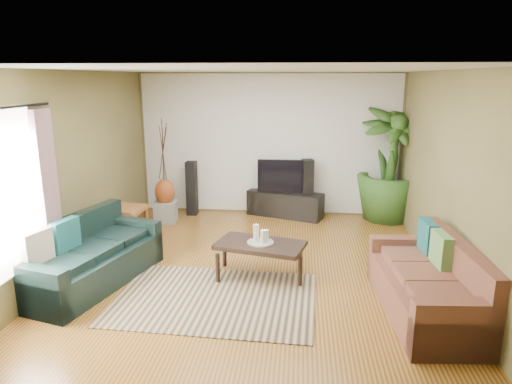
# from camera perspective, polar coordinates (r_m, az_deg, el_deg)

# --- Properties ---
(floor) EXTENTS (5.50, 5.50, 0.00)m
(floor) POSITION_cam_1_polar(r_m,az_deg,el_deg) (6.51, -0.17, -9.43)
(floor) COLOR #9B6828
(floor) RESTS_ON ground
(ceiling) EXTENTS (5.50, 5.50, 0.00)m
(ceiling) POSITION_cam_1_polar(r_m,az_deg,el_deg) (5.97, -0.19, 15.07)
(ceiling) COLOR white
(ceiling) RESTS_ON ground
(wall_back) EXTENTS (5.00, 0.00, 5.00)m
(wall_back) POSITION_cam_1_polar(r_m,az_deg,el_deg) (8.80, 1.64, 5.95)
(wall_back) COLOR olive
(wall_back) RESTS_ON ground
(wall_front) EXTENTS (5.00, 0.00, 5.00)m
(wall_front) POSITION_cam_1_polar(r_m,az_deg,el_deg) (3.48, -4.80, -7.07)
(wall_front) COLOR olive
(wall_front) RESTS_ON ground
(wall_left) EXTENTS (0.00, 5.50, 5.50)m
(wall_left) POSITION_cam_1_polar(r_m,az_deg,el_deg) (6.81, -21.62, 2.54)
(wall_left) COLOR olive
(wall_left) RESTS_ON ground
(wall_right) EXTENTS (0.00, 5.50, 5.50)m
(wall_right) POSITION_cam_1_polar(r_m,az_deg,el_deg) (6.36, 22.86, 1.64)
(wall_right) COLOR olive
(wall_right) RESTS_ON ground
(backwall_panel) EXTENTS (4.90, 0.00, 4.90)m
(backwall_panel) POSITION_cam_1_polar(r_m,az_deg,el_deg) (8.79, 1.63, 5.94)
(backwall_panel) COLOR white
(backwall_panel) RESTS_ON ground
(window_pane) EXTENTS (0.00, 1.80, 1.80)m
(window_pane) POSITION_cam_1_polar(r_m,az_deg,el_deg) (5.45, -29.00, -0.42)
(window_pane) COLOR white
(window_pane) RESTS_ON ground
(curtain_far) EXTENTS (0.08, 0.35, 2.20)m
(curtain_far) POSITION_cam_1_polar(r_m,az_deg,el_deg) (6.10, -24.43, -0.95)
(curtain_far) COLOR gray
(curtain_far) RESTS_ON ground
(sofa_left) EXTENTS (1.35, 2.16, 0.85)m
(sofa_left) POSITION_cam_1_polar(r_m,az_deg,el_deg) (6.26, -19.94, -7.11)
(sofa_left) COLOR black
(sofa_left) RESTS_ON floor
(sofa_right) EXTENTS (1.01, 1.98, 0.85)m
(sofa_right) POSITION_cam_1_polar(r_m,az_deg,el_deg) (5.52, 20.53, -10.08)
(sofa_right) COLOR brown
(sofa_right) RESTS_ON floor
(area_rug) EXTENTS (2.47, 1.80, 0.01)m
(area_rug) POSITION_cam_1_polar(r_m,az_deg,el_deg) (5.68, -5.12, -13.11)
(area_rug) COLOR tan
(area_rug) RESTS_ON floor
(coffee_table) EXTENTS (1.26, 0.88, 0.47)m
(coffee_table) POSITION_cam_1_polar(r_m,az_deg,el_deg) (6.18, 0.55, -8.41)
(coffee_table) COLOR black
(coffee_table) RESTS_ON floor
(candle_tray) EXTENTS (0.35, 0.35, 0.02)m
(candle_tray) POSITION_cam_1_polar(r_m,az_deg,el_deg) (6.09, 0.55, -6.31)
(candle_tray) COLOR gray
(candle_tray) RESTS_ON coffee_table
(candle_tall) EXTENTS (0.07, 0.07, 0.23)m
(candle_tall) POSITION_cam_1_polar(r_m,az_deg,el_deg) (6.08, 0.01, -5.11)
(candle_tall) COLOR #F2EBCC
(candle_tall) RESTS_ON candle_tray
(candle_mid) EXTENTS (0.07, 0.07, 0.18)m
(candle_mid) POSITION_cam_1_polar(r_m,az_deg,el_deg) (6.02, 0.90, -5.60)
(candle_mid) COLOR white
(candle_mid) RESTS_ON candle_tray
(candle_short) EXTENTS (0.07, 0.07, 0.15)m
(candle_short) POSITION_cam_1_polar(r_m,az_deg,el_deg) (6.11, 1.26, -5.43)
(candle_short) COLOR #F1EBCC
(candle_short) RESTS_ON candle_tray
(tv_stand) EXTENTS (1.50, 0.89, 0.48)m
(tv_stand) POSITION_cam_1_polar(r_m,az_deg,el_deg) (8.76, 3.66, -1.52)
(tv_stand) COLOR black
(tv_stand) RESTS_ON floor
(television) EXTENTS (1.06, 0.06, 0.62)m
(television) POSITION_cam_1_polar(r_m,az_deg,el_deg) (8.63, 3.72, 2.01)
(television) COLOR black
(television) RESTS_ON tv_stand
(speaker_left) EXTENTS (0.20, 0.22, 1.05)m
(speaker_left) POSITION_cam_1_polar(r_m,az_deg,el_deg) (8.88, -8.03, 0.47)
(speaker_left) COLOR black
(speaker_left) RESTS_ON floor
(speaker_right) EXTENTS (0.25, 0.26, 1.11)m
(speaker_right) POSITION_cam_1_polar(r_m,az_deg,el_deg) (8.68, 6.41, 0.43)
(speaker_right) COLOR black
(speaker_right) RESTS_ON floor
(potted_plant) EXTENTS (1.36, 1.36, 2.12)m
(potted_plant) POSITION_cam_1_polar(r_m,az_deg,el_deg) (8.73, 16.42, 3.39)
(potted_plant) COLOR #2A521B
(potted_plant) RESTS_ON floor
(plant_pot) EXTENTS (0.39, 0.39, 0.30)m
(plant_pot) POSITION_cam_1_polar(r_m,az_deg,el_deg) (8.94, 16.02, -2.33)
(plant_pot) COLOR black
(plant_pot) RESTS_ON floor
(pedestal) EXTENTS (0.43, 0.43, 0.39)m
(pedestal) POSITION_cam_1_polar(r_m,az_deg,el_deg) (8.58, -11.21, -2.43)
(pedestal) COLOR gray
(pedestal) RESTS_ON floor
(vase) EXTENTS (0.36, 0.36, 0.50)m
(vase) POSITION_cam_1_polar(r_m,az_deg,el_deg) (8.48, -11.33, -0.02)
(vase) COLOR brown
(vase) RESTS_ON pedestal
(side_table) EXTENTS (0.61, 0.61, 0.59)m
(side_table) POSITION_cam_1_polar(r_m,az_deg,el_deg) (7.63, -15.82, -4.01)
(side_table) COLOR brown
(side_table) RESTS_ON floor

